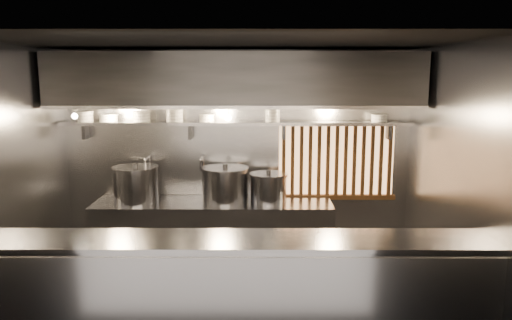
{
  "coord_description": "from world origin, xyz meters",
  "views": [
    {
      "loc": [
        0.27,
        -4.98,
        2.5
      ],
      "look_at": [
        0.25,
        0.55,
        1.54
      ],
      "focal_mm": 35.0,
      "sensor_mm": 36.0,
      "label": 1
    }
  ],
  "objects_px": {
    "pendant_bulb": "(228,118)",
    "stock_pot_mid": "(225,184)",
    "heat_lamp": "(73,111)",
    "stock_pot_left": "(136,184)",
    "stock_pot_right": "(269,187)"
  },
  "relations": [
    {
      "from": "pendant_bulb",
      "to": "stock_pot_left",
      "type": "height_order",
      "value": "pendant_bulb"
    },
    {
      "from": "pendant_bulb",
      "to": "heat_lamp",
      "type": "bearing_deg",
      "value": -169.0
    },
    {
      "from": "pendant_bulb",
      "to": "stock_pot_left",
      "type": "bearing_deg",
      "value": -176.38
    },
    {
      "from": "heat_lamp",
      "to": "stock_pot_mid",
      "type": "distance_m",
      "value": 2.02
    },
    {
      "from": "pendant_bulb",
      "to": "stock_pot_left",
      "type": "xyz_separation_m",
      "value": [
        -1.16,
        -0.07,
        -0.83
      ]
    },
    {
      "from": "heat_lamp",
      "to": "stock_pot_right",
      "type": "relative_size",
      "value": 0.59
    },
    {
      "from": "heat_lamp",
      "to": "pendant_bulb",
      "type": "bearing_deg",
      "value": 11.0
    },
    {
      "from": "pendant_bulb",
      "to": "stock_pot_mid",
      "type": "height_order",
      "value": "pendant_bulb"
    },
    {
      "from": "stock_pot_left",
      "to": "stock_pot_mid",
      "type": "distance_m",
      "value": 1.12
    },
    {
      "from": "heat_lamp",
      "to": "stock_pot_mid",
      "type": "relative_size",
      "value": 0.48
    },
    {
      "from": "stock_pot_mid",
      "to": "heat_lamp",
      "type": "bearing_deg",
      "value": -169.74
    },
    {
      "from": "heat_lamp",
      "to": "stock_pot_left",
      "type": "bearing_deg",
      "value": 23.5
    },
    {
      "from": "heat_lamp",
      "to": "pendant_bulb",
      "type": "xyz_separation_m",
      "value": [
        1.8,
        0.35,
        -0.11
      ]
    },
    {
      "from": "heat_lamp",
      "to": "stock_pot_left",
      "type": "distance_m",
      "value": 1.17
    },
    {
      "from": "stock_pot_left",
      "to": "stock_pot_right",
      "type": "relative_size",
      "value": 1.06
    }
  ]
}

